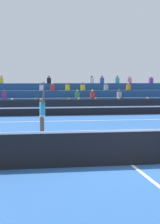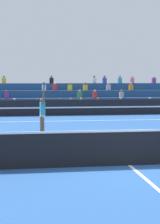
# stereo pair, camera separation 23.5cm
# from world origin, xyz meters

# --- Properties ---
(ground_plane) EXTENTS (120.00, 120.00, 0.00)m
(ground_plane) POSITION_xyz_m (0.00, 0.00, 0.00)
(ground_plane) COLOR #285699
(court_lines) EXTENTS (11.10, 23.90, 0.01)m
(court_lines) POSITION_xyz_m (0.00, 0.00, 0.00)
(court_lines) COLOR white
(court_lines) RESTS_ON ground
(tennis_net) EXTENTS (12.00, 0.10, 1.10)m
(tennis_net) POSITION_xyz_m (0.00, 0.00, 0.54)
(tennis_net) COLOR black
(tennis_net) RESTS_ON ground
(sponsor_banner_wall) EXTENTS (18.00, 0.26, 1.10)m
(sponsor_banner_wall) POSITION_xyz_m (0.00, 15.56, 0.55)
(sponsor_banner_wall) COLOR black
(sponsor_banner_wall) RESTS_ON ground
(bleacher_stand) EXTENTS (18.41, 3.80, 2.83)m
(bleacher_stand) POSITION_xyz_m (0.00, 18.73, 0.83)
(bleacher_stand) COLOR navy
(bleacher_stand) RESTS_ON ground
(tennis_player) EXTENTS (0.33, 1.02, 2.48)m
(tennis_player) POSITION_xyz_m (-2.32, 5.96, 0.99)
(tennis_player) COLOR brown
(tennis_player) RESTS_ON ground
(tennis_ball) EXTENTS (0.07, 0.07, 0.07)m
(tennis_ball) POSITION_xyz_m (-0.69, 1.94, 0.03)
(tennis_ball) COLOR #C6DB33
(tennis_ball) RESTS_ON ground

